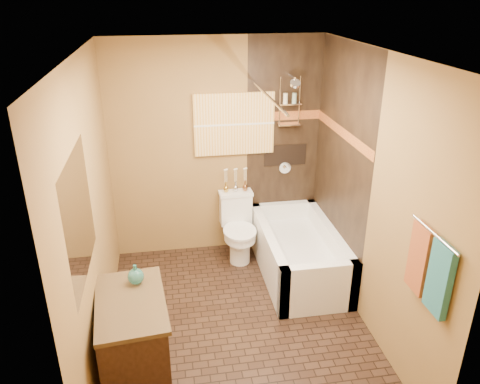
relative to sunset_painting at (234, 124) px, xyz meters
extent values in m
plane|color=black|center=(-0.20, -1.48, -1.55)|extent=(3.00, 3.00, 0.00)
cube|color=olive|center=(-1.40, -1.48, -0.30)|extent=(0.02, 3.00, 2.50)
cube|color=olive|center=(1.00, -1.48, -0.30)|extent=(0.02, 3.00, 2.50)
cube|color=olive|center=(-0.20, 0.02, -0.30)|extent=(2.40, 0.02, 2.50)
cube|color=olive|center=(-0.20, -2.98, -0.30)|extent=(2.40, 0.02, 2.50)
plane|color=silver|center=(-0.20, -1.48, 0.95)|extent=(3.00, 3.00, 0.00)
cube|color=black|center=(0.57, 0.01, -0.30)|extent=(0.85, 0.01, 2.50)
cube|color=black|center=(0.99, -0.73, -0.30)|extent=(0.01, 1.50, 2.50)
cube|color=maroon|center=(0.57, 0.00, 0.07)|extent=(0.85, 0.01, 0.10)
cube|color=maroon|center=(0.98, -0.73, 0.07)|extent=(0.01, 1.50, 0.10)
cube|color=black|center=(0.60, 0.01, -0.40)|extent=(0.50, 0.01, 0.25)
cylinder|color=silver|center=(0.60, -0.12, 0.53)|extent=(0.02, 0.26, 0.02)
cylinder|color=silver|center=(0.60, -0.28, 0.48)|extent=(0.11, 0.11, 0.09)
cylinder|color=silver|center=(0.60, -0.01, -0.55)|extent=(0.14, 0.02, 0.14)
cylinder|color=silver|center=(0.20, -0.73, 0.47)|extent=(0.03, 1.55, 0.03)
cylinder|color=silver|center=(0.95, -2.53, -0.10)|extent=(0.02, 0.55, 0.02)
cube|color=#20626B|center=(0.96, -2.66, -0.37)|extent=(0.05, 0.22, 0.52)
cube|color=brown|center=(0.96, -2.40, -0.37)|extent=(0.05, 0.22, 0.52)
cube|color=gold|center=(0.00, 0.00, 0.00)|extent=(0.90, 0.04, 0.70)
cube|color=white|center=(-1.39, -1.98, -0.05)|extent=(0.01, 1.00, 0.90)
cube|color=white|center=(0.60, -1.43, -1.27)|extent=(0.80, 0.10, 0.55)
cube|color=white|center=(0.60, -0.03, -1.27)|extent=(0.80, 0.10, 0.55)
cube|color=white|center=(0.25, -0.73, -1.27)|extent=(0.10, 1.50, 0.55)
cube|color=white|center=(0.95, -0.73, -1.27)|extent=(0.10, 1.50, 0.55)
cube|color=white|center=(0.60, -0.73, -1.38)|extent=(0.64, 1.34, 0.35)
cube|color=white|center=(0.00, -0.09, -1.01)|extent=(0.37, 0.18, 0.37)
cube|color=white|center=(0.00, -0.09, -0.80)|extent=(0.39, 0.20, 0.04)
cylinder|color=white|center=(0.00, -0.38, -1.37)|extent=(0.23, 0.23, 0.37)
cylinder|color=white|center=(0.00, -0.38, -1.20)|extent=(0.36, 0.36, 0.10)
cylinder|color=white|center=(0.00, -0.38, -1.15)|extent=(0.38, 0.38, 0.03)
cube|color=black|center=(-1.12, -1.98, -1.19)|extent=(0.57, 0.86, 0.72)
cube|color=black|center=(-1.11, -1.98, -0.81)|extent=(0.60, 0.90, 0.04)
camera|label=1|loc=(-0.77, -4.99, 1.41)|focal=35.00mm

